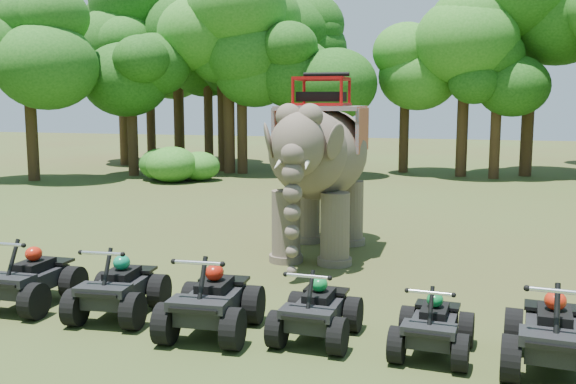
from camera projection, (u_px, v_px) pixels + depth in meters
name	position (u px, v px, depth m)	size (l,w,h in m)	color
ground	(271.00, 296.00, 12.54)	(110.00, 110.00, 0.00)	#47381E
elephant	(320.00, 164.00, 15.88)	(2.35, 5.33, 4.48)	brown
atv_0	(29.00, 271.00, 11.86)	(1.33, 1.82, 1.35)	black
atv_1	(118.00, 280.00, 11.30)	(1.30, 1.78, 1.32)	black
atv_2	(211.00, 292.00, 10.46)	(1.36, 1.86, 1.38)	black
atv_3	(317.00, 302.00, 10.22)	(1.20, 1.64, 1.22)	black
atv_4	(433.00, 318.00, 9.60)	(1.12, 1.53, 1.14)	black
atv_5	(555.00, 324.00, 8.99)	(1.35, 1.85, 1.37)	black
tree_0	(405.00, 108.00, 33.97)	(4.82, 4.82, 6.88)	#195114
tree_1	(496.00, 111.00, 31.12)	(4.64, 4.64, 6.62)	#195114
tree_23	(30.00, 94.00, 30.29)	(5.75, 5.75, 8.22)	#195114
tree_24	(132.00, 103.00, 32.43)	(5.17, 5.17, 7.39)	#195114
tree_25	(222.00, 94.00, 34.55)	(5.82, 5.82, 8.32)	#195114
tree_26	(312.00, 106.00, 31.95)	(4.95, 4.95, 7.07)	#195114
tree_27	(229.00, 79.00, 33.45)	(6.91, 6.91, 9.88)	#195114
tree_28	(150.00, 100.00, 40.02)	(5.42, 5.42, 7.74)	#195114
tree_29	(123.00, 85.00, 37.63)	(6.65, 6.65, 9.49)	#195114
tree_30	(242.00, 98.00, 33.39)	(5.52, 5.52, 7.88)	#195114
tree_31	(178.00, 74.00, 38.32)	(7.54, 7.54, 10.78)	#195114
tree_32	(151.00, 102.00, 40.66)	(5.23, 5.23, 7.48)	#195114
tree_34	(530.00, 73.00, 32.01)	(7.25, 7.25, 10.36)	#195114
tree_35	(312.00, 89.00, 36.27)	(6.28, 6.28, 8.97)	#195114
tree_38	(208.00, 106.00, 36.40)	(4.94, 4.94, 7.05)	#195114
tree_39	(464.00, 92.00, 31.96)	(5.96, 5.96, 8.52)	#195114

